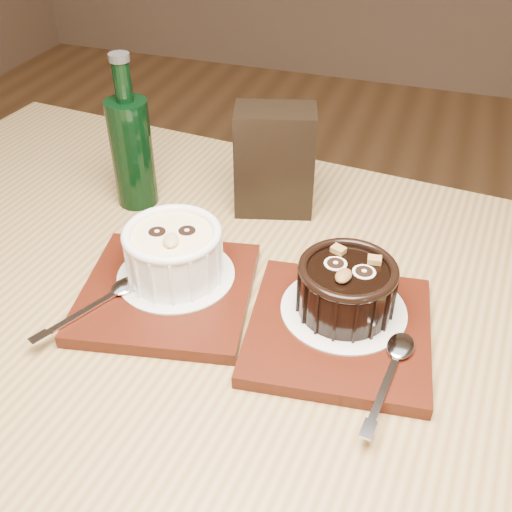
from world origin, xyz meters
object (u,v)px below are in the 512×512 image
at_px(tray_right, 339,330).
at_px(condiment_stand, 275,161).
at_px(table, 241,405).
at_px(tray_left, 167,292).
at_px(ramekin_dark, 346,286).
at_px(green_bottle, 132,149).
at_px(ramekin_white, 174,250).

xyz_separation_m(tray_right, condiment_stand, (-0.13, 0.21, 0.06)).
distance_m(table, tray_left, 0.15).
height_order(tray_right, ramekin_dark, ramekin_dark).
relative_size(tray_left, condiment_stand, 1.29).
bearing_deg(condiment_stand, ramekin_dark, -54.17).
xyz_separation_m(tray_right, ramekin_dark, (-0.00, 0.02, 0.04)).
height_order(tray_right, green_bottle, green_bottle).
distance_m(ramekin_dark, green_bottle, 0.35).
relative_size(tray_left, ramekin_white, 1.69).
relative_size(tray_left, ramekin_dark, 1.80).
relative_size(ramekin_white, ramekin_dark, 1.07).
relative_size(tray_right, ramekin_dark, 1.80).
height_order(ramekin_dark, green_bottle, green_bottle).
relative_size(table, tray_left, 7.04).
distance_m(tray_right, green_bottle, 0.36).
height_order(table, ramekin_dark, ramekin_dark).
xyz_separation_m(ramekin_dark, green_bottle, (-0.31, 0.14, 0.03)).
xyz_separation_m(ramekin_white, ramekin_dark, (0.19, 0.00, -0.00)).
distance_m(tray_left, ramekin_white, 0.05).
height_order(tray_left, ramekin_dark, ramekin_dark).
relative_size(ramekin_dark, condiment_stand, 0.71).
distance_m(condiment_stand, green_bottle, 0.18).
bearing_deg(tray_right, tray_left, -179.13).
distance_m(ramekin_white, tray_right, 0.19).
relative_size(ramekin_dark, green_bottle, 0.50).
relative_size(ramekin_white, condiment_stand, 0.76).
distance_m(tray_left, tray_right, 0.19).
xyz_separation_m(tray_left, tray_right, (0.19, 0.00, 0.00)).
relative_size(table, green_bottle, 6.30).
height_order(table, tray_left, tray_left).
distance_m(ramekin_white, green_bottle, 0.19).
relative_size(ramekin_white, tray_right, 0.59).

